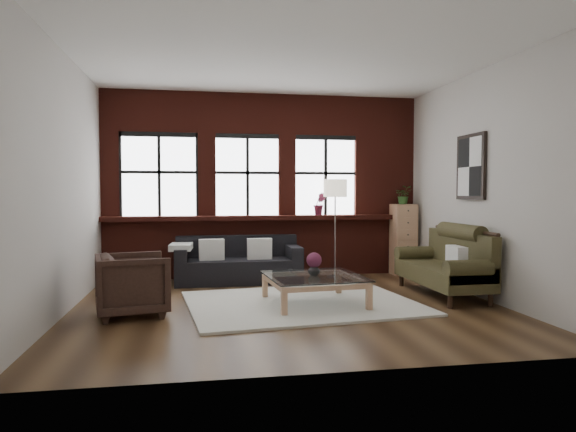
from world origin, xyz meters
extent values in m
plane|color=#3B2615|center=(0.00, 0.00, 0.00)|extent=(5.50, 5.50, 0.00)
plane|color=white|center=(0.00, 0.00, 3.20)|extent=(5.50, 5.50, 0.00)
plane|color=beige|center=(0.00, 2.50, 1.60)|extent=(5.50, 0.00, 5.50)
plane|color=beige|center=(0.00, -2.50, 1.60)|extent=(5.50, 0.00, 5.50)
plane|color=beige|center=(-2.75, 0.00, 1.60)|extent=(0.00, 5.00, 5.00)
plane|color=beige|center=(2.75, 0.00, 1.60)|extent=(0.00, 5.00, 5.00)
cube|color=#541B13|center=(0.00, 2.35, 1.04)|extent=(5.50, 0.30, 0.08)
cube|color=beige|center=(0.19, 0.09, 0.02)|extent=(3.18, 2.62, 0.03)
cube|color=silver|center=(-0.94, 1.80, 0.56)|extent=(0.41, 0.18, 0.34)
cube|color=silver|center=(-0.17, 1.80, 0.56)|extent=(0.40, 0.14, 0.34)
cube|color=silver|center=(2.22, -0.25, 0.60)|extent=(0.16, 0.39, 0.34)
imported|color=black|center=(-1.93, -0.18, 0.38)|extent=(0.98, 0.96, 0.75)
imported|color=#B2B2B2|center=(0.34, 0.00, 0.47)|extent=(0.19, 0.19, 0.16)
sphere|color=#65223E|center=(0.34, 0.00, 0.60)|extent=(0.20, 0.20, 0.20)
cube|color=tan|center=(2.48, 2.17, 0.63)|extent=(0.39, 0.39, 1.27)
imported|color=#2D5923|center=(2.48, 2.17, 1.43)|extent=(0.36, 0.34, 0.33)
imported|color=#65223E|center=(0.97, 2.32, 1.28)|extent=(0.24, 0.20, 0.40)
camera|label=1|loc=(-1.14, -6.53, 1.49)|focal=32.00mm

